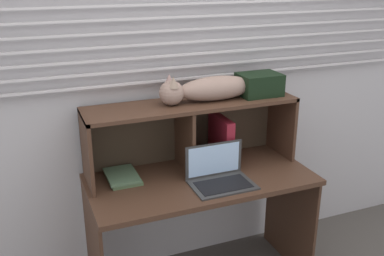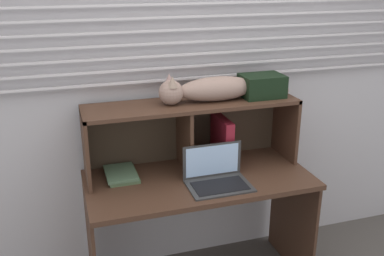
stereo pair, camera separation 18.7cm
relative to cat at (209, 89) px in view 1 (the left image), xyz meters
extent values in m
cube|color=#B7B4B7|center=(-0.11, 0.21, 0.03)|extent=(4.40, 0.04, 2.50)
cube|color=silver|center=(-0.11, 0.16, 0.03)|extent=(3.17, 0.02, 0.01)
cube|color=silver|center=(-0.11, 0.16, 0.11)|extent=(3.17, 0.02, 0.01)
cube|color=silver|center=(-0.11, 0.16, 0.18)|extent=(3.17, 0.02, 0.01)
cube|color=silver|center=(-0.11, 0.16, 0.25)|extent=(3.17, 0.02, 0.01)
cube|color=silver|center=(-0.11, 0.16, 0.32)|extent=(3.17, 0.02, 0.01)
cube|color=silver|center=(-0.11, 0.16, 0.40)|extent=(3.17, 0.02, 0.01)
cube|color=silver|center=(-0.11, 0.16, 0.47)|extent=(3.17, 0.02, 0.01)
cube|color=#452B1E|center=(-0.11, -0.14, -0.50)|extent=(1.30, 0.62, 0.03)
cube|color=#452B1E|center=(0.53, -0.14, -0.87)|extent=(0.02, 0.55, 0.71)
cube|color=#452B1E|center=(-0.11, 0.00, -0.08)|extent=(1.25, 0.32, 0.02)
cube|color=#452B1E|center=(-0.72, 0.00, -0.28)|extent=(0.02, 0.32, 0.41)
cube|color=#452B1E|center=(0.51, 0.00, -0.28)|extent=(0.02, 0.32, 0.41)
cube|color=#452B1E|center=(-0.15, 0.00, -0.29)|extent=(0.02, 0.30, 0.39)
cube|color=#413324|center=(-0.11, 0.15, -0.28)|extent=(1.25, 0.01, 0.41)
ellipsoid|color=gray|center=(0.04, 0.00, 0.00)|extent=(0.47, 0.16, 0.14)
sphere|color=gray|center=(-0.23, 0.00, 0.00)|extent=(0.14, 0.14, 0.14)
cone|color=gray|center=(-0.23, -0.04, 0.07)|extent=(0.06, 0.06, 0.06)
cone|color=gray|center=(-0.23, 0.04, 0.07)|extent=(0.06, 0.06, 0.06)
cylinder|color=gray|center=(0.37, 0.00, -0.04)|extent=(0.26, 0.05, 0.05)
cube|color=#343434|center=(-0.04, -0.28, -0.48)|extent=(0.35, 0.24, 0.01)
cube|color=#343434|center=(-0.04, -0.16, -0.37)|extent=(0.35, 0.01, 0.20)
cube|color=#ADD1F9|center=(-0.04, -0.17, -0.37)|extent=(0.31, 0.00, 0.18)
cube|color=black|center=(-0.04, -0.29, -0.47)|extent=(0.30, 0.17, 0.00)
cube|color=maroon|center=(0.08, 0.00, -0.33)|extent=(0.05, 0.27, 0.30)
cube|color=#4B6541|center=(-0.53, 0.00, -0.47)|extent=(0.17, 0.24, 0.02)
cube|color=#506F51|center=(-0.54, 0.00, -0.45)|extent=(0.17, 0.24, 0.02)
cube|color=black|center=(0.33, 0.00, 0.00)|extent=(0.25, 0.19, 0.13)
camera|label=1|loc=(-1.01, -2.25, 0.66)|focal=41.12mm
camera|label=2|loc=(-0.83, -2.31, 0.66)|focal=41.12mm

